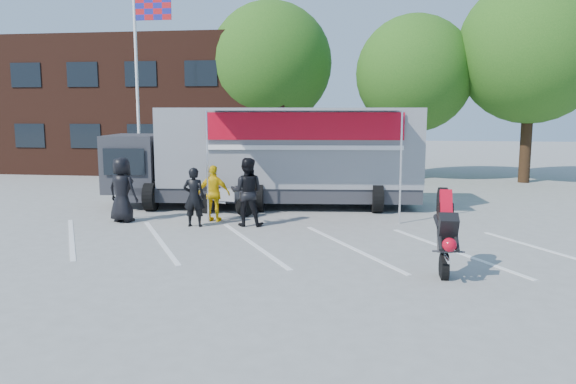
% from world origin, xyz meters
% --- Properties ---
extents(ground, '(100.00, 100.00, 0.00)m').
position_xyz_m(ground, '(0.00, 0.00, 0.00)').
color(ground, '#969691').
rests_on(ground, ground).
extents(parking_bay_lines, '(18.09, 13.33, 0.01)m').
position_xyz_m(parking_bay_lines, '(0.00, 1.00, 0.01)').
color(parking_bay_lines, white).
rests_on(parking_bay_lines, ground).
extents(office_building, '(18.00, 8.00, 7.00)m').
position_xyz_m(office_building, '(-10.00, 18.00, 3.50)').
color(office_building, '#421F15').
rests_on(office_building, ground).
extents(flagpole, '(1.61, 0.12, 8.00)m').
position_xyz_m(flagpole, '(-6.24, 10.00, 5.05)').
color(flagpole, white).
rests_on(flagpole, ground).
extents(tree_left, '(6.12, 6.12, 8.64)m').
position_xyz_m(tree_left, '(-2.00, 16.00, 5.57)').
color(tree_left, '#382314').
rests_on(tree_left, ground).
extents(tree_mid, '(5.44, 5.44, 7.68)m').
position_xyz_m(tree_mid, '(5.00, 15.00, 4.94)').
color(tree_mid, '#382314').
rests_on(tree_mid, ground).
extents(tree_right, '(6.46, 6.46, 9.12)m').
position_xyz_m(tree_right, '(10.00, 14.50, 5.88)').
color(tree_right, '#382314').
rests_on(tree_right, ground).
extents(transporter_truck, '(10.99, 6.11, 3.35)m').
position_xyz_m(transporter_truck, '(-0.16, 6.46, 0.00)').
color(transporter_truck, gray).
rests_on(transporter_truck, ground).
extents(parked_motorcycle, '(2.18, 1.22, 1.08)m').
position_xyz_m(parked_motorcycle, '(-1.47, 4.68, 0.00)').
color(parked_motorcycle, silver).
rests_on(parked_motorcycle, ground).
extents(stunt_bike_rider, '(0.77, 1.63, 1.92)m').
position_xyz_m(stunt_bike_rider, '(4.50, -0.65, 0.00)').
color(stunt_bike_rider, black).
rests_on(stunt_bike_rider, ground).
extents(spectator_leather_a, '(1.06, 0.82, 1.91)m').
position_xyz_m(spectator_leather_a, '(-4.17, 3.18, 0.96)').
color(spectator_leather_a, black).
rests_on(spectator_leather_a, ground).
extents(spectator_leather_b, '(0.63, 0.42, 1.69)m').
position_xyz_m(spectator_leather_b, '(-1.88, 2.84, 0.84)').
color(spectator_leather_b, black).
rests_on(spectator_leather_b, ground).
extents(spectator_leather_c, '(0.98, 0.79, 1.95)m').
position_xyz_m(spectator_leather_c, '(-0.42, 3.17, 0.97)').
color(spectator_leather_c, black).
rests_on(spectator_leather_c, ground).
extents(spectator_hivis, '(1.01, 0.49, 1.67)m').
position_xyz_m(spectator_hivis, '(-1.52, 3.63, 0.84)').
color(spectator_hivis, yellow).
rests_on(spectator_hivis, ground).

